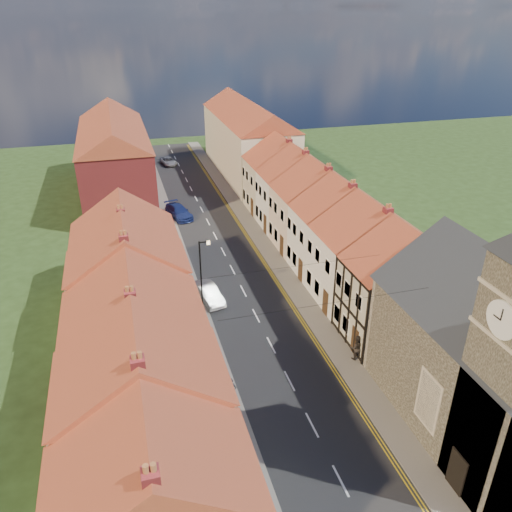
# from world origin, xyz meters

# --- Properties ---
(road) EXTENTS (7.00, 90.00, 0.02)m
(road) POSITION_xyz_m (0.00, 30.00, 0.01)
(road) COLOR black
(road) RESTS_ON ground
(pavement_left) EXTENTS (1.80, 90.00, 0.12)m
(pavement_left) POSITION_xyz_m (-4.40, 30.00, 0.06)
(pavement_left) COLOR slate
(pavement_left) RESTS_ON ground
(pavement_right) EXTENTS (1.80, 90.00, 0.12)m
(pavement_right) POSITION_xyz_m (4.40, 30.00, 0.06)
(pavement_right) COLOR slate
(pavement_right) RESTS_ON ground
(church) EXTENTS (11.25, 14.25, 15.20)m
(church) POSITION_xyz_m (9.36, 3.32, 5.88)
(church) COLOR #302A21
(church) RESTS_ON ground
(cottage_r_tudor) EXTENTS (8.30, 5.20, 9.00)m
(cottage_r_tudor) POSITION_xyz_m (9.27, 12.70, 4.47)
(cottage_r_tudor) COLOR #B3AF96
(cottage_r_tudor) RESTS_ON ground
(cottage_r_white_near) EXTENTS (8.30, 6.00, 9.00)m
(cottage_r_white_near) POSITION_xyz_m (9.30, 18.10, 4.47)
(cottage_r_white_near) COLOR #B8B5AD
(cottage_r_white_near) RESTS_ON ground
(cottage_r_cream_mid) EXTENTS (8.30, 5.20, 9.00)m
(cottage_r_cream_mid) POSITION_xyz_m (9.30, 23.50, 4.48)
(cottage_r_cream_mid) COLOR #B8B5AD
(cottage_r_cream_mid) RESTS_ON ground
(cottage_r_pink) EXTENTS (8.30, 6.00, 9.00)m
(cottage_r_pink) POSITION_xyz_m (9.30, 28.90, 4.47)
(cottage_r_pink) COLOR tan
(cottage_r_pink) RESTS_ON ground
(cottage_r_white_far) EXTENTS (8.30, 5.20, 9.00)m
(cottage_r_white_far) POSITION_xyz_m (9.30, 34.30, 4.48)
(cottage_r_white_far) COLOR #B8B5AD
(cottage_r_white_far) RESTS_ON ground
(cottage_r_cream_far) EXTENTS (8.30, 6.00, 9.00)m
(cottage_r_cream_far) POSITION_xyz_m (9.30, 39.70, 4.47)
(cottage_r_cream_far) COLOR #B3AF96
(cottage_r_cream_far) RESTS_ON ground
(cottage_l_brick_near) EXTENTS (8.30, 5.70, 8.80)m
(cottage_l_brick_near) POSITION_xyz_m (-9.30, -0.25, 4.37)
(cottage_l_brick_near) COLOR #B8B5AD
(cottage_l_brick_near) RESTS_ON ground
(cottage_l_cream) EXTENTS (8.30, 6.30, 9.10)m
(cottage_l_cream) POSITION_xyz_m (-9.30, 5.55, 4.52)
(cottage_l_cream) COLOR #B3AF96
(cottage_l_cream) RESTS_ON ground
(cottage_l_white) EXTENTS (8.30, 6.90, 8.80)m
(cottage_l_white) POSITION_xyz_m (-9.30, 11.95, 4.37)
(cottage_l_white) COLOR maroon
(cottage_l_white) RESTS_ON ground
(cottage_l_brick_mid) EXTENTS (8.30, 5.70, 9.10)m
(cottage_l_brick_mid) POSITION_xyz_m (-9.30, 18.05, 4.53)
(cottage_l_brick_mid) COLOR #B3AF96
(cottage_l_brick_mid) RESTS_ON ground
(cottage_l_pink) EXTENTS (8.30, 6.30, 8.80)m
(cottage_l_pink) POSITION_xyz_m (-9.30, 23.85, 4.37)
(cottage_l_pink) COLOR tan
(cottage_l_pink) RESTS_ON ground
(block_right_far) EXTENTS (8.30, 24.20, 10.50)m
(block_right_far) POSITION_xyz_m (9.30, 55.00, 5.29)
(block_right_far) COLOR #B3AF96
(block_right_far) RESTS_ON ground
(block_left_far) EXTENTS (8.30, 24.20, 10.50)m
(block_left_far) POSITION_xyz_m (-9.30, 50.00, 5.29)
(block_left_far) COLOR maroon
(block_left_far) RESTS_ON ground
(lamppost) EXTENTS (0.88, 0.15, 6.00)m
(lamppost) POSITION_xyz_m (-3.81, 20.00, 3.54)
(lamppost) COLOR black
(lamppost) RESTS_ON pavement_left
(car_mid) EXTENTS (2.33, 4.36, 1.36)m
(car_mid) POSITION_xyz_m (-3.20, 21.33, 0.68)
(car_mid) COLOR #A0A4A8
(car_mid) RESTS_ON ground
(car_far) EXTENTS (3.17, 5.20, 1.41)m
(car_far) POSITION_xyz_m (-2.96, 40.30, 0.70)
(car_far) COLOR navy
(car_far) RESTS_ON ground
(car_distant) EXTENTS (2.51, 4.25, 1.11)m
(car_distant) POSITION_xyz_m (-1.50, 62.28, 0.55)
(car_distant) COLOR #9A9BA1
(car_distant) RESTS_ON ground
(pedestrian_left) EXTENTS (0.76, 0.60, 1.85)m
(pedestrian_left) POSITION_xyz_m (-4.15, 8.95, 1.04)
(pedestrian_left) COLOR black
(pedestrian_left) RESTS_ON pavement_left
(pedestrian_right) EXTENTS (1.04, 0.89, 1.88)m
(pedestrian_right) POSITION_xyz_m (5.10, 10.83, 1.06)
(pedestrian_right) COLOR black
(pedestrian_right) RESTS_ON pavement_right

